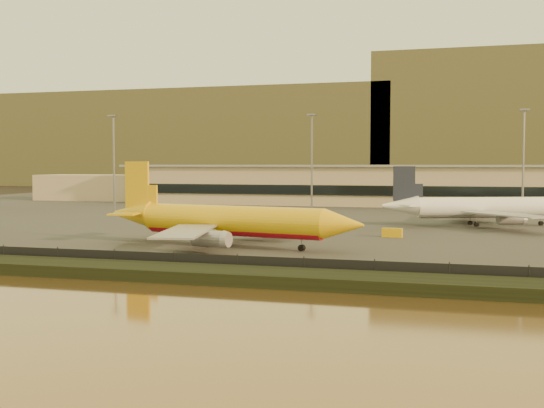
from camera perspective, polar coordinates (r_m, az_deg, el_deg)
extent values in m
plane|color=black|center=(92.96, -1.49, -4.71)|extent=(900.00, 900.00, 0.00)
cube|color=black|center=(76.99, -5.31, -5.89)|extent=(320.00, 7.00, 1.40)
cube|color=#2D2D2D|center=(185.31, 7.37, -0.67)|extent=(320.00, 220.00, 0.20)
cube|color=black|center=(80.59, -4.28, -5.04)|extent=(300.00, 0.05, 2.20)
cube|color=tan|center=(214.68, 8.58, 1.50)|extent=(160.00, 22.00, 12.00)
cube|color=black|center=(203.62, 8.17, 1.12)|extent=(160.00, 0.60, 3.00)
cube|color=gray|center=(214.57, 8.60, 3.18)|extent=(164.00, 24.00, 0.60)
cube|color=tan|center=(249.22, -13.51, 1.35)|extent=(50.00, 18.00, 9.00)
cylinder|color=slate|center=(180.50, -13.08, 3.16)|extent=(0.50, 0.50, 25.00)
cube|color=slate|center=(180.92, -13.14, 7.19)|extent=(2.20, 2.20, 0.40)
cylinder|color=slate|center=(171.95, 3.35, 3.24)|extent=(0.50, 0.50, 25.00)
cube|color=slate|center=(172.40, 3.36, 7.46)|extent=(2.20, 2.20, 0.40)
cylinder|color=slate|center=(166.24, 20.28, 3.03)|extent=(0.50, 0.50, 25.00)
cube|color=slate|center=(166.70, 20.37, 7.40)|extent=(2.20, 2.20, 0.40)
cube|color=brown|center=(459.69, -5.43, 5.15)|extent=(260.00, 160.00, 55.00)
cylinder|color=#DDA60B|center=(105.74, -3.31, -1.33)|extent=(30.97, 9.91, 4.43)
cylinder|color=#AD091A|center=(105.80, -3.31, -1.75)|extent=(29.95, 8.80, 3.46)
cone|color=#DDA60B|center=(97.98, 6.04, -1.72)|extent=(6.67, 5.44, 4.43)
cone|color=#DDA60B|center=(116.39, -11.53, -0.80)|extent=(8.34, 5.75, 4.43)
cube|color=#DDA60B|center=(115.62, -11.23, 1.59)|extent=(4.67, 1.20, 7.75)
cube|color=#DDA60B|center=(118.87, -9.58, -0.53)|extent=(5.75, 5.73, 0.27)
cube|color=#DDA60B|center=(111.85, -12.24, -0.81)|extent=(4.78, 4.73, 0.27)
cube|color=gray|center=(116.55, -0.80, -1.27)|extent=(15.31, 19.38, 0.27)
cylinder|color=gray|center=(113.14, -0.50, -2.03)|extent=(5.47, 3.32, 2.44)
cube|color=gray|center=(96.25, -7.24, -2.28)|extent=(9.69, 19.98, 0.27)
cylinder|color=gray|center=(97.64, -5.26, -2.91)|extent=(5.47, 3.32, 2.44)
cylinder|color=black|center=(100.85, 2.50, -3.69)|extent=(1.10, 0.94, 0.97)
cylinder|color=slate|center=(100.79, 2.50, -3.40)|extent=(0.17, 0.17, 1.99)
cylinder|color=black|center=(106.03, -5.34, -3.35)|extent=(1.10, 0.94, 0.97)
cylinder|color=slate|center=(105.97, -5.34, -3.08)|extent=(0.17, 0.17, 1.99)
cylinder|color=black|center=(109.42, -4.24, -3.14)|extent=(1.10, 0.94, 0.97)
cylinder|color=slate|center=(109.36, -4.24, -2.87)|extent=(0.17, 0.17, 1.99)
cylinder|color=white|center=(148.90, 17.62, -0.23)|extent=(29.49, 13.67, 4.14)
cylinder|color=gray|center=(148.95, 17.62, -0.51)|extent=(28.41, 12.54, 3.23)
cone|color=white|center=(143.35, 10.65, -0.14)|extent=(8.39, 6.35, 4.14)
cube|color=black|center=(143.35, 11.00, 1.68)|extent=(4.41, 1.80, 7.24)
cube|color=white|center=(147.74, 10.90, 0.08)|extent=(4.21, 4.01, 0.25)
cube|color=white|center=(139.74, 11.72, -0.11)|extent=(5.67, 5.63, 0.25)
cube|color=gray|center=(159.34, 15.89, -0.24)|extent=(6.71, 18.88, 0.25)
cylinder|color=gray|center=(157.48, 16.93, -0.71)|extent=(5.43, 3.78, 2.27)
cube|color=gray|center=(138.09, 18.97, -0.83)|extent=(16.60, 17.83, 0.25)
cylinder|color=gray|center=(141.53, 19.31, -1.20)|extent=(5.43, 3.78, 2.27)
cylinder|color=black|center=(153.55, 21.57, -1.51)|extent=(1.10, 0.98, 0.91)
cylinder|color=slate|center=(153.51, 21.58, -1.33)|extent=(0.22, 0.22, 1.86)
cylinder|color=black|center=(146.34, 16.72, -1.64)|extent=(1.10, 0.98, 0.91)
cylinder|color=slate|center=(146.30, 16.73, -1.45)|extent=(0.22, 0.22, 1.86)
cylinder|color=black|center=(149.83, 16.24, -1.52)|extent=(1.10, 0.98, 0.91)
cylinder|color=slate|center=(149.79, 16.24, -1.34)|extent=(0.22, 0.22, 1.86)
cube|color=#DDA60B|center=(121.79, 10.03, -2.38)|extent=(3.59, 1.78, 1.57)
cube|color=white|center=(135.36, -8.15, -1.74)|extent=(4.40, 3.29, 1.81)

